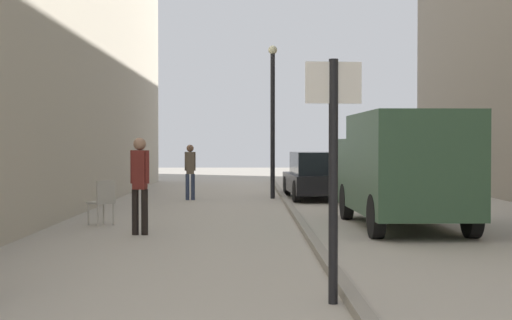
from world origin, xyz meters
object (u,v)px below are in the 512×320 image
Objects in this scene: lamp_post at (273,111)px; cafe_chair_near_window at (103,199)px; parked_car at (318,176)px; street_sign_post at (333,159)px; pedestrian_far_crossing at (190,168)px; pedestrian_main_foreground at (140,179)px; delivery_van at (403,167)px.

lamp_post is 5.06× the size of cafe_chair_near_window.
street_sign_post is (-1.27, -15.41, 0.83)m from parked_car.
pedestrian_far_crossing is at bearing -175.86° from parked_car.
delivery_van reaches higher than pedestrian_main_foreground.
delivery_van reaches higher than cafe_chair_near_window.
pedestrian_main_foreground is 0.38× the size of lamp_post.
lamp_post is (-2.37, 8.26, 1.48)m from delivery_van.
lamp_post is at bearing 83.09° from pedestrian_main_foreground.
pedestrian_main_foreground is 10.20m from parked_car.
parked_car is (4.19, 9.29, -0.34)m from pedestrian_main_foreground.
delivery_van is at bearing -74.01° from lamp_post.
parked_car is 2.45m from lamp_post.
pedestrian_far_crossing is 1.79× the size of cafe_chair_near_window.
cafe_chair_near_window is (-3.80, -7.71, -2.18)m from lamp_post.
pedestrian_far_crossing is at bearing 97.94° from pedestrian_main_foreground.
street_sign_post is at bearing -97.48° from parked_car.
lamp_post is (-0.14, 15.49, 1.18)m from street_sign_post.
pedestrian_far_crossing is 0.35× the size of lamp_post.
street_sign_post is (-2.23, -7.22, 0.30)m from delivery_van.
pedestrian_main_foreground is at bearing 78.25° from pedestrian_far_crossing.
pedestrian_main_foreground reaches higher than cafe_chair_near_window.
pedestrian_main_foreground is at bearing -102.18° from cafe_chair_near_window.
parked_car is at bearing -3.26° from lamp_post.
street_sign_post is (2.93, -6.11, 0.49)m from pedestrian_main_foreground.
lamp_post is at bearing 20.44° from cafe_chair_near_window.
parked_car is at bearing -100.16° from street_sign_post.
parked_car is 9.23m from cafe_chair_near_window.
lamp_post reaches higher than parked_car.
lamp_post is at bearing 104.74° from delivery_van.
cafe_chair_near_window is at bearing 173.59° from delivery_van.
parked_car is at bearing 95.46° from delivery_van.
pedestrian_main_foreground is 8.82m from pedestrian_far_crossing.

